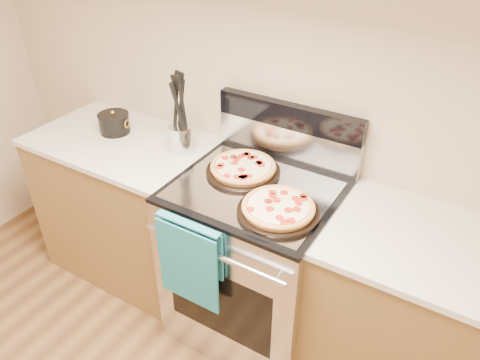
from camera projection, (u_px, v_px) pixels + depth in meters
The scene contains 17 objects.
wall_back at pixel (295, 75), 2.18m from camera, with size 4.00×4.00×0.00m, color #C8AE90.
range_body at pixel (255, 262), 2.43m from camera, with size 0.76×0.68×0.90m, color #B7B7BC.
oven_window at pixel (219, 305), 2.19m from camera, with size 0.56×0.01×0.40m, color black.
cooktop at pixel (256, 189), 2.17m from camera, with size 0.76×0.68×0.02m, color black.
backsplash_lower at pixel (287, 143), 2.34m from camera, with size 0.76×0.06×0.18m, color silver.
backsplash_upper at pixel (289, 116), 2.26m from camera, with size 0.76×0.06×0.12m, color black.
oven_handle at pixel (212, 254), 1.97m from camera, with size 0.03×0.03×0.70m, color silver.
dish_towel at pixel (190, 261), 2.07m from camera, with size 0.32×0.05×0.42m, color teal, non-canonical shape.
foil_sheet at pixel (253, 190), 2.15m from camera, with size 0.70×0.55×0.01m, color gray.
cabinet_left at pixel (132, 208), 2.84m from camera, with size 1.00×0.62×0.88m, color brown.
countertop_left at pixel (121, 142), 2.59m from camera, with size 1.02×0.64×0.03m, color beige.
cabinet_right at pixel (430, 332), 2.07m from camera, with size 1.00×0.62×0.88m, color brown.
countertop_right at pixel (456, 255), 1.82m from camera, with size 1.02×0.64×0.03m, color beige.
pepperoni_pizza_back at pixel (243, 168), 2.25m from camera, with size 0.35×0.35×0.05m, color #B97038, non-canonical shape.
pepperoni_pizza_front at pixel (278, 209), 1.98m from camera, with size 0.35×0.35×0.05m, color #B97038, non-canonical shape.
utensil_crock at pixel (181, 139), 2.43m from camera, with size 0.12×0.12×0.15m, color silver.
saucepan at pixel (114, 124), 2.63m from camera, with size 0.17×0.17×0.10m, color black.
Camera 1 is at (0.87, 0.08, 2.14)m, focal length 35.00 mm.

